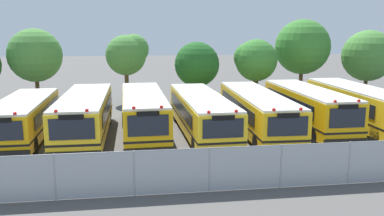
{
  "coord_description": "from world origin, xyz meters",
  "views": [
    {
      "loc": [
        -3.94,
        -23.77,
        6.25
      ],
      "look_at": [
        -0.57,
        0.0,
        1.6
      ],
      "focal_mm": 37.35,
      "sensor_mm": 36.0,
      "label": 1
    }
  ],
  "objects": [
    {
      "name": "tree_2",
      "position": [
        -4.53,
        11.29,
        4.32
      ],
      "size": [
        3.71,
        3.47,
        5.99
      ],
      "color": "#4C3823",
      "rests_on": "ground_plane"
    },
    {
      "name": "school_bus_6",
      "position": [
        10.47,
        0.11,
        1.45
      ],
      "size": [
        2.76,
        11.07,
        2.76
      ],
      "rotation": [
        0.0,
        0.0,
        3.12
      ],
      "color": "yellow",
      "rests_on": "ground_plane"
    },
    {
      "name": "ground_plane",
      "position": [
        0.0,
        0.0,
        0.0
      ],
      "size": [
        160.0,
        160.0,
        0.0
      ],
      "primitive_type": "plane",
      "color": "#514F4C"
    },
    {
      "name": "school_bus_1",
      "position": [
        -6.94,
        -0.15,
        1.42
      ],
      "size": [
        2.63,
        10.41,
        2.7
      ],
      "rotation": [
        0.0,
        0.0,
        3.14
      ],
      "color": "yellow",
      "rests_on": "ground_plane"
    },
    {
      "name": "chainlink_fence",
      "position": [
        0.28,
        -9.16,
        0.95
      ],
      "size": [
        26.3,
        0.07,
        1.82
      ],
      "color": "#9EA0A3",
      "rests_on": "ground_plane"
    },
    {
      "name": "school_bus_2",
      "position": [
        -3.54,
        -0.22,
        1.44
      ],
      "size": [
        2.71,
        10.14,
        2.75
      ],
      "rotation": [
        0.0,
        0.0,
        3.17
      ],
      "color": "#EAA80C",
      "rests_on": "ground_plane"
    },
    {
      "name": "school_bus_5",
      "position": [
        6.87,
        -0.04,
        1.45
      ],
      "size": [
        2.48,
        10.06,
        2.77
      ],
      "rotation": [
        0.0,
        0.0,
        3.14
      ],
      "color": "#EAA80C",
      "rests_on": "ground_plane"
    },
    {
      "name": "traffic_cone",
      "position": [
        -7.22,
        -8.21,
        0.32
      ],
      "size": [
        0.48,
        0.48,
        0.64
      ],
      "primitive_type": "cone",
      "color": "#EA5914",
      "rests_on": "ground_plane"
    },
    {
      "name": "school_bus_3",
      "position": [
        -0.04,
        -0.22,
        1.35
      ],
      "size": [
        2.81,
        11.23,
        2.55
      ],
      "rotation": [
        0.0,
        0.0,
        3.17
      ],
      "color": "yellow",
      "rests_on": "ground_plane"
    },
    {
      "name": "tree_5",
      "position": [
        11.17,
        10.92,
        4.88
      ],
      "size": [
        4.94,
        4.94,
        7.29
      ],
      "color": "#4C3823",
      "rests_on": "ground_plane"
    },
    {
      "name": "school_bus_0",
      "position": [
        -10.37,
        -0.22,
        1.34
      ],
      "size": [
        2.75,
        9.27,
        2.54
      ],
      "rotation": [
        0.0,
        0.0,
        3.17
      ],
      "color": "#EAA80C",
      "rests_on": "ground_plane"
    },
    {
      "name": "tree_1",
      "position": [
        -12.01,
        10.99,
        4.2
      ],
      "size": [
        4.42,
        4.42,
        6.47
      ],
      "color": "#4C3823",
      "rests_on": "ground_plane"
    },
    {
      "name": "tree_6",
      "position": [
        16.63,
        9.59,
        4.08
      ],
      "size": [
        4.55,
        4.55,
        6.34
      ],
      "color": "#4C3823",
      "rests_on": "ground_plane"
    },
    {
      "name": "school_bus_4",
      "position": [
        3.45,
        -0.23,
        1.37
      ],
      "size": [
        2.82,
        11.53,
        2.6
      ],
      "rotation": [
        0.0,
        0.0,
        3.11
      ],
      "color": "yellow",
      "rests_on": "ground_plane"
    },
    {
      "name": "tree_4",
      "position": [
        6.04,
        9.07,
        3.84
      ],
      "size": [
        3.65,
        3.55,
        5.58
      ],
      "color": "#4C3823",
      "rests_on": "ground_plane"
    },
    {
      "name": "tree_3",
      "position": [
        1.18,
        9.19,
        3.6
      ],
      "size": [
        3.73,
        3.73,
        5.38
      ],
      "color": "#4C3823",
      "rests_on": "ground_plane"
    }
  ]
}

